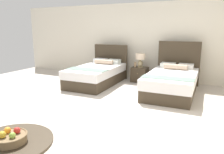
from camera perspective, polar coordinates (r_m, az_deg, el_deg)
name	(u,v)px	position (r m, az deg, el deg)	size (l,w,h in m)	color
ground_plane	(99,110)	(4.70, -3.50, -8.57)	(10.23, 10.22, 0.02)	beige
wall_back	(148,42)	(7.45, 9.26, 9.11)	(10.23, 0.12, 2.51)	silver
bed_near_window	(97,74)	(6.76, -3.84, 0.80)	(1.26, 2.19, 1.14)	#3A2F21
bed_near_corner	(172,81)	(5.98, 15.42, -1.09)	(1.28, 2.25, 1.31)	#3A2F21
nightstand	(140,74)	(7.07, 7.24, 0.66)	(0.50, 0.45, 0.47)	#3A2F21
table_lamp	(140,58)	(7.00, 7.41, 4.88)	(0.31, 0.31, 0.44)	tan
vase	(135,65)	(7.02, 6.05, 3.25)	(0.08, 0.08, 0.16)	#9B7E5B
coffee_table	(10,149)	(2.88, -25.05, -16.73)	(0.98, 0.98, 0.42)	#3A2F21
fruit_bowl	(10,137)	(2.79, -25.01, -14.11)	(0.37, 0.37, 0.16)	olive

